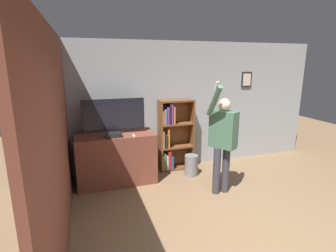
{
  "coord_description": "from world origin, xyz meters",
  "views": [
    {
      "loc": [
        -1.98,
        -2.11,
        2.27
      ],
      "look_at": [
        -0.6,
        2.1,
        1.19
      ],
      "focal_mm": 28.0,
      "sensor_mm": 36.0,
      "label": 1
    }
  ],
  "objects_px": {
    "person": "(223,137)",
    "waste_bin": "(191,165)",
    "television": "(114,116)",
    "game_console": "(114,135)",
    "bookshelf": "(173,136)"
  },
  "relations": [
    {
      "from": "game_console",
      "to": "bookshelf",
      "type": "bearing_deg",
      "value": 19.98
    },
    {
      "from": "game_console",
      "to": "waste_bin",
      "type": "distance_m",
      "value": 1.73
    },
    {
      "from": "bookshelf",
      "to": "person",
      "type": "bearing_deg",
      "value": -70.0
    },
    {
      "from": "game_console",
      "to": "waste_bin",
      "type": "relative_size",
      "value": 0.64
    },
    {
      "from": "television",
      "to": "person",
      "type": "distance_m",
      "value": 2.02
    },
    {
      "from": "game_console",
      "to": "waste_bin",
      "type": "bearing_deg",
      "value": 1.23
    },
    {
      "from": "game_console",
      "to": "bookshelf",
      "type": "height_order",
      "value": "bookshelf"
    },
    {
      "from": "television",
      "to": "game_console",
      "type": "distance_m",
      "value": 0.39
    },
    {
      "from": "game_console",
      "to": "person",
      "type": "relative_size",
      "value": 0.14
    },
    {
      "from": "bookshelf",
      "to": "television",
      "type": "bearing_deg",
      "value": -169.97
    },
    {
      "from": "television",
      "to": "person",
      "type": "relative_size",
      "value": 0.57
    },
    {
      "from": "television",
      "to": "waste_bin",
      "type": "bearing_deg",
      "value": -8.16
    },
    {
      "from": "person",
      "to": "waste_bin",
      "type": "relative_size",
      "value": 4.66
    },
    {
      "from": "game_console",
      "to": "television",
      "type": "bearing_deg",
      "value": 79.22
    },
    {
      "from": "person",
      "to": "waste_bin",
      "type": "bearing_deg",
      "value": 161.69
    }
  ]
}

